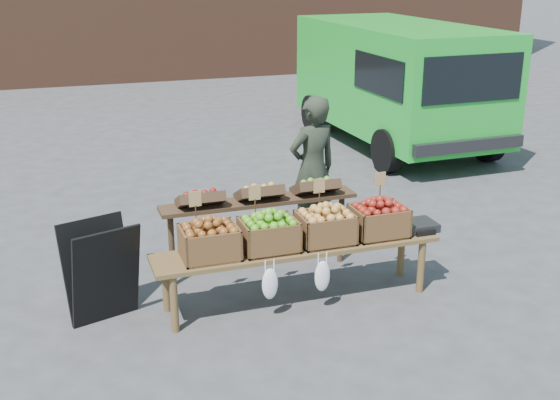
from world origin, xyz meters
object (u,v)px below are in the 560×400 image
object	(u,v)px
back_table	(260,226)
crate_red_apples	(325,228)
delivery_van	(396,86)
weighing_scale	(418,226)
crate_green_apples	(379,221)
crate_golden_apples	(210,242)
chalkboard_sign	(102,272)
display_bench	(297,273)
crate_russet_pears	(269,235)
vendor	(313,169)

from	to	relation	value
back_table	crate_red_apples	size ratio (longest dim) A/B	4.20
delivery_van	weighing_scale	bearing A→B (deg)	-116.70
delivery_van	back_table	xyz separation A→B (m)	(-3.73, -4.25, -0.51)
crate_red_apples	crate_green_apples	bearing A→B (deg)	0.00
back_table	crate_red_apples	bearing A→B (deg)	-59.77
crate_golden_apples	crate_green_apples	size ratio (longest dim) A/B	1.00
crate_red_apples	crate_golden_apples	bearing A→B (deg)	180.00
chalkboard_sign	weighing_scale	size ratio (longest dim) A/B	2.72
display_bench	crate_russet_pears	xyz separation A→B (m)	(-0.28, 0.00, 0.42)
crate_red_apples	weighing_scale	distance (m)	0.98
chalkboard_sign	crate_red_apples	xyz separation A→B (m)	(2.03, -0.23, 0.25)
chalkboard_sign	display_bench	size ratio (longest dim) A/B	0.34
crate_golden_apples	crate_russet_pears	size ratio (longest dim) A/B	1.00
delivery_van	crate_golden_apples	distance (m)	6.65
crate_red_apples	weighing_scale	world-z (taller)	crate_red_apples
crate_golden_apples	weighing_scale	distance (m)	2.08
vendor	delivery_van	bearing A→B (deg)	-142.00
vendor	display_bench	xyz separation A→B (m)	(-0.71, -1.45, -0.55)
display_bench	crate_russet_pears	size ratio (longest dim) A/B	5.40
vendor	crate_green_apples	world-z (taller)	vendor
crate_golden_apples	delivery_van	bearing A→B (deg)	48.42
crate_golden_apples	crate_russet_pears	bearing A→B (deg)	0.00
display_bench	crate_red_apples	xyz separation A→B (m)	(0.28, 0.00, 0.42)
vendor	back_table	size ratio (longest dim) A/B	0.79
delivery_van	back_table	size ratio (longest dim) A/B	2.18
chalkboard_sign	delivery_van	bearing A→B (deg)	23.88
crate_red_apples	weighing_scale	bearing A→B (deg)	0.00
delivery_van	crate_golden_apples	size ratio (longest dim) A/B	9.15
crate_red_apples	crate_russet_pears	bearing A→B (deg)	180.00
crate_golden_apples	crate_red_apples	distance (m)	1.10
delivery_van	back_table	world-z (taller)	delivery_van
vendor	back_table	world-z (taller)	vendor
weighing_scale	delivery_van	bearing A→B (deg)	64.83
back_table	crate_green_apples	world-z (taller)	back_table
crate_golden_apples	display_bench	bearing A→B (deg)	0.00
vendor	crate_red_apples	xyz separation A→B (m)	(-0.43, -1.45, -0.12)
crate_green_apples	weighing_scale	distance (m)	0.44
vendor	crate_golden_apples	world-z (taller)	vendor
back_table	crate_golden_apples	xyz separation A→B (m)	(-0.68, -0.72, 0.19)
weighing_scale	display_bench	bearing A→B (deg)	180.00
back_table	crate_green_apples	size ratio (longest dim) A/B	4.20
delivery_van	crate_red_apples	xyz separation A→B (m)	(-3.31, -4.97, -0.32)
display_bench	crate_russet_pears	bearing A→B (deg)	180.00
display_bench	crate_golden_apples	world-z (taller)	crate_golden_apples
crate_russet_pears	crate_green_apples	size ratio (longest dim) A/B	1.00
crate_red_apples	vendor	bearing A→B (deg)	73.28
vendor	chalkboard_sign	bearing A→B (deg)	13.41
vendor	weighing_scale	distance (m)	1.56
vendor	crate_red_apples	distance (m)	1.52
back_table	crate_red_apples	xyz separation A→B (m)	(0.42, -0.72, 0.19)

